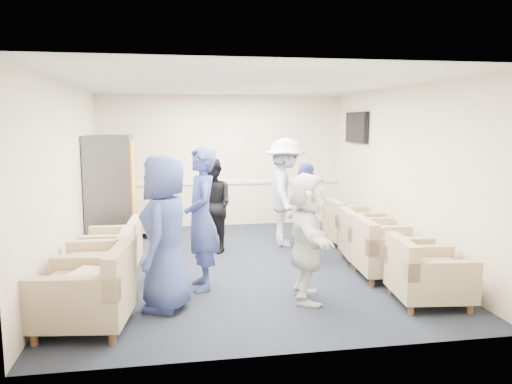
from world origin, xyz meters
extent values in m
plane|color=black|center=(0.00, 0.00, 0.00)|extent=(6.00, 6.00, 0.00)
plane|color=silver|center=(0.00, 0.00, 2.70)|extent=(6.00, 6.00, 0.00)
cube|color=beige|center=(0.00, 3.00, 1.35)|extent=(5.00, 0.02, 2.70)
cube|color=beige|center=(0.00, -3.00, 1.35)|extent=(5.00, 0.02, 2.70)
cube|color=beige|center=(-2.50, 0.00, 1.35)|extent=(0.02, 6.00, 2.70)
cube|color=beige|center=(2.50, 0.00, 1.35)|extent=(0.02, 6.00, 2.70)
cube|color=white|center=(0.00, 2.98, 0.90)|extent=(4.98, 0.04, 0.06)
cube|color=black|center=(2.44, 1.80, 2.05)|extent=(0.07, 1.00, 0.58)
cube|color=black|center=(2.40, 1.80, 2.05)|extent=(0.01, 0.92, 0.50)
cube|color=#504F57|center=(2.48, 1.80, 1.90)|extent=(0.04, 0.10, 0.25)
cube|color=tan|center=(-1.99, -2.08, 0.28)|extent=(1.05, 1.05, 0.31)
cube|color=#A08158|center=(-1.99, -2.08, 0.49)|extent=(0.72, 0.68, 0.11)
cube|color=tan|center=(-1.61, -2.13, 0.66)|extent=(0.28, 0.94, 0.44)
cube|color=tan|center=(-2.00, -1.04, 0.26)|extent=(0.87, 0.87, 0.28)
cube|color=#A08158|center=(-2.00, -1.04, 0.45)|extent=(0.60, 0.56, 0.10)
cube|color=tan|center=(-1.64, -1.04, 0.60)|extent=(0.15, 0.86, 0.40)
cube|color=tan|center=(-1.94, 0.13, 0.24)|extent=(0.83, 0.83, 0.26)
cube|color=#A08158|center=(-1.94, 0.13, 0.42)|extent=(0.57, 0.54, 0.09)
cube|color=tan|center=(-1.61, 0.12, 0.55)|extent=(0.17, 0.79, 0.37)
cube|color=tan|center=(1.94, -2.00, 0.26)|extent=(0.94, 0.94, 0.28)
cube|color=#A08158|center=(1.94, -2.00, 0.45)|extent=(0.65, 0.61, 0.10)
cube|color=tan|center=(1.59, -1.96, 0.60)|extent=(0.24, 0.85, 0.40)
cube|color=tan|center=(1.90, -0.98, 0.27)|extent=(0.96, 0.96, 0.29)
cube|color=#A08158|center=(1.90, -0.98, 0.47)|extent=(0.66, 0.62, 0.10)
cube|color=tan|center=(1.53, -0.94, 0.63)|extent=(0.22, 0.90, 0.42)
cube|color=tan|center=(1.96, -0.17, 0.26)|extent=(0.96, 0.96, 0.28)
cube|color=#A08158|center=(1.96, -0.17, 0.45)|extent=(0.66, 0.63, 0.10)
cube|color=tan|center=(1.61, -0.13, 0.60)|extent=(0.26, 0.86, 0.40)
cube|color=tan|center=(2.08, 0.91, 0.26)|extent=(0.86, 0.86, 0.28)
cube|color=#A08158|center=(2.08, 0.91, 0.45)|extent=(0.60, 0.56, 0.10)
cube|color=tan|center=(1.72, 0.91, 0.60)|extent=(0.15, 0.85, 0.40)
cube|color=tan|center=(-1.51, 2.34, 0.25)|extent=(0.95, 0.95, 0.27)
cube|color=#A08158|center=(-1.51, 2.34, 0.43)|extent=(0.62, 0.65, 0.09)
cube|color=tan|center=(-1.44, 2.01, 0.57)|extent=(0.82, 0.29, 0.38)
cube|color=#504F57|center=(-2.10, 1.54, 0.97)|extent=(0.76, 0.91, 1.93)
cube|color=#E34604|center=(-1.71, 1.54, 1.06)|extent=(0.02, 0.78, 1.54)
cube|color=black|center=(-1.71, 1.54, 0.25)|extent=(0.02, 0.46, 0.12)
cube|color=black|center=(-1.25, -0.52, 0.18)|extent=(0.28, 0.23, 0.36)
sphere|color=black|center=(-1.25, -0.52, 0.34)|extent=(0.18, 0.18, 0.18)
cube|color=white|center=(-1.94, -2.08, 0.55)|extent=(0.45, 0.51, 0.12)
imported|color=#394789|center=(-1.15, -1.62, 0.90)|extent=(0.77, 0.99, 1.79)
imported|color=#394789|center=(-0.69, -0.98, 0.92)|extent=(0.50, 0.71, 1.85)
imported|color=black|center=(-0.40, 0.84, 0.79)|extent=(0.91, 0.96, 1.57)
imported|color=silver|center=(0.89, 1.07, 0.94)|extent=(0.88, 1.31, 1.88)
imported|color=#394789|center=(0.97, 0.05, 0.77)|extent=(0.57, 0.96, 1.54)
imported|color=white|center=(0.53, -1.64, 0.78)|extent=(0.72, 1.51, 1.56)
camera|label=1|loc=(-1.08, -7.29, 2.15)|focal=35.00mm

